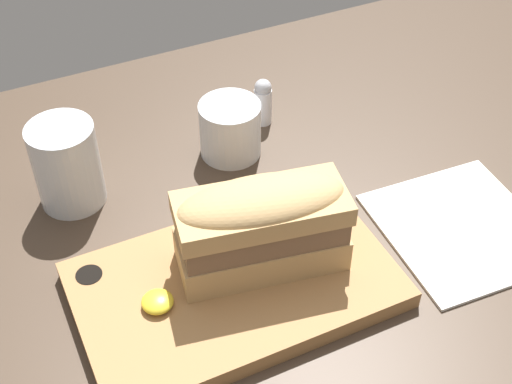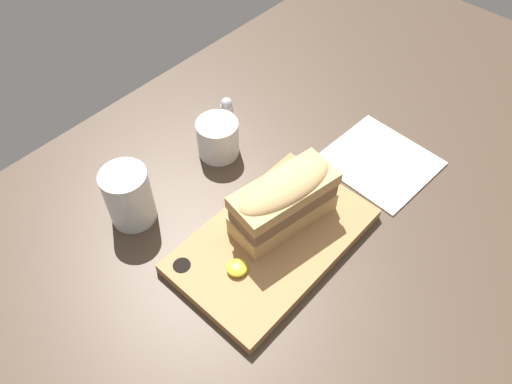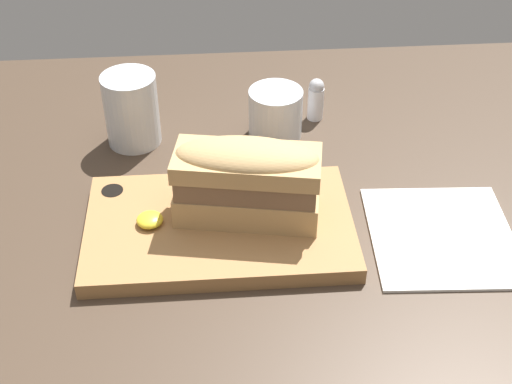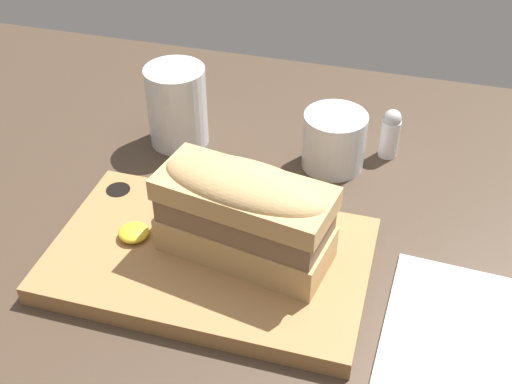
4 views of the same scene
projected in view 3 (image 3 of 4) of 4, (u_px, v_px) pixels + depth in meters
dining_table at (298, 235)px, 90.54cm from camera, size 163.30×96.78×2.00cm
serving_board at (219, 228)px, 88.46cm from camera, size 33.03×20.20×2.20cm
sandwich at (247, 178)px, 85.50cm from camera, size 18.53×10.37×10.48cm
mustard_dollop at (150, 221)px, 86.91cm from camera, size 3.27×3.27×1.31cm
water_glass at (132, 114)px, 102.63cm from camera, size 7.81×7.81×10.71cm
wine_glass at (275, 115)px, 104.75cm from camera, size 7.91×7.91×7.35cm
napkin at (442, 236)px, 88.66cm from camera, size 18.68×19.68×0.40cm
salt_shaker at (316, 99)px, 108.25cm from camera, size 2.43×2.43×6.76cm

